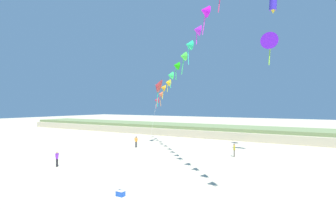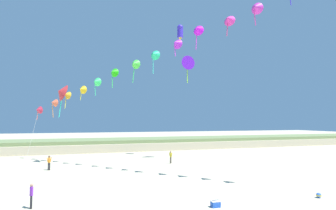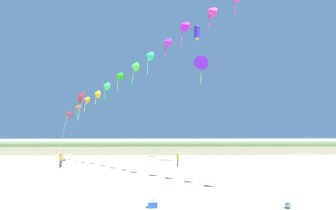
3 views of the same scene
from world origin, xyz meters
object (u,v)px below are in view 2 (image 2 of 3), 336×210
(large_kite_high_solo, at_px, (180,32))
(person_near_left, at_px, (31,194))
(large_kite_low_lead, at_px, (61,92))
(person_mid_center, at_px, (49,162))
(beach_ball, at_px, (319,195))
(large_kite_mid_trail, at_px, (187,63))
(person_near_right, at_px, (171,156))
(beach_cooler, at_px, (216,204))

(large_kite_high_solo, bearing_deg, person_near_left, -130.88)
(large_kite_low_lead, bearing_deg, person_mid_center, -97.51)
(beach_ball, bearing_deg, large_kite_mid_trail, 95.26)
(person_near_left, distance_m, beach_ball, 19.79)
(large_kite_low_lead, xyz_separation_m, beach_ball, (19.52, -22.34, -9.26))
(person_mid_center, xyz_separation_m, beach_ball, (20.15, -17.53, -0.77))
(person_near_left, bearing_deg, person_mid_center, 92.90)
(beach_ball, bearing_deg, person_near_left, 169.50)
(person_near_right, height_order, person_mid_center, person_mid_center)
(large_kite_low_lead, bearing_deg, large_kite_mid_trail, -4.69)
(person_mid_center, distance_m, large_kite_high_solo, 27.02)
(person_near_left, relative_size, large_kite_low_lead, 0.34)
(person_near_right, xyz_separation_m, large_kite_low_lead, (-14.03, 4.37, 8.50))
(large_kite_low_lead, distance_m, beach_cooler, 26.42)
(large_kite_low_lead, bearing_deg, beach_cooler, -62.57)
(person_near_right, xyz_separation_m, large_kite_mid_trail, (3.56, 2.92, 13.29))
(person_mid_center, xyz_separation_m, beach_cooler, (12.04, -17.16, -0.74))
(person_near_right, distance_m, beach_ball, 18.81)
(person_near_left, height_order, beach_ball, person_near_left)
(beach_ball, bearing_deg, large_kite_high_solo, 94.76)
(large_kite_low_lead, relative_size, beach_cooler, 8.06)
(beach_cooler, bearing_deg, person_mid_center, 125.05)
(person_mid_center, height_order, beach_ball, person_mid_center)
(large_kite_mid_trail, relative_size, beach_cooler, 7.04)
(person_mid_center, height_order, large_kite_mid_trail, large_kite_mid_trail)
(person_near_left, relative_size, person_near_right, 0.98)
(large_kite_mid_trail, bearing_deg, large_kite_high_solo, 91.15)
(large_kite_high_solo, xyz_separation_m, beach_ball, (1.98, -23.79, -19.77))
(person_near_left, xyz_separation_m, person_near_right, (13.96, 14.37, 0.02))
(large_kite_high_solo, bearing_deg, large_kite_low_lead, -175.29)
(person_near_left, bearing_deg, person_near_right, 45.82)
(large_kite_low_lead, xyz_separation_m, large_kite_mid_trail, (17.60, -1.44, 4.78))
(person_mid_center, distance_m, beach_ball, 26.72)
(person_near_left, xyz_separation_m, person_mid_center, (-0.71, 13.92, 0.04))
(person_mid_center, height_order, large_kite_high_solo, large_kite_high_solo)
(large_kite_mid_trail, distance_m, beach_cooler, 25.61)
(large_kite_high_solo, bearing_deg, beach_cooler, -104.68)
(person_mid_center, bearing_deg, beach_ball, -41.01)
(beach_cooler, distance_m, beach_ball, 8.12)
(person_mid_center, relative_size, large_kite_mid_trail, 0.41)
(large_kite_low_lead, height_order, large_kite_high_solo, large_kite_high_solo)
(large_kite_low_lead, distance_m, large_kite_high_solo, 20.50)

